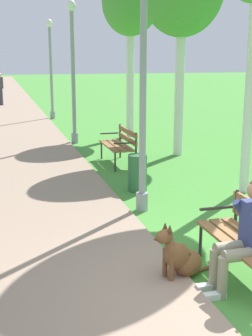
{
  "coord_description": "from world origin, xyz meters",
  "views": [
    {
      "loc": [
        -2.31,
        -3.94,
        2.51
      ],
      "look_at": [
        -0.53,
        2.47,
        0.9
      ],
      "focal_mm": 49.91,
      "sensor_mm": 36.0,
      "label": 1
    }
  ],
  "objects_px": {
    "birch_tree_fourth": "(130,4)",
    "lamp_post_near": "(143,84)",
    "park_bench_mid": "(120,143)",
    "lamp_post_mid": "(73,71)",
    "dog_brown": "(181,257)",
    "person_seated_on_near_bench": "(247,232)",
    "pedestrian_distant": "(0,89)",
    "lamp_post_far": "(51,68)",
    "park_bench_near": "(251,236)",
    "litter_bin": "(137,173)"
  },
  "relations": [
    {
      "from": "park_bench_mid",
      "to": "person_seated_on_near_bench",
      "type": "height_order",
      "value": "person_seated_on_near_bench"
    },
    {
      "from": "person_seated_on_near_bench",
      "to": "lamp_post_far",
      "type": "bearing_deg",
      "value": 91.19
    },
    {
      "from": "litter_bin",
      "to": "pedestrian_distant",
      "type": "xyz_separation_m",
      "value": [
        -2.24,
        16.45,
        0.49
      ]
    },
    {
      "from": "lamp_post_near",
      "to": "litter_bin",
      "type": "distance_m",
      "value": 2.07
    },
    {
      "from": "park_bench_near",
      "to": "birch_tree_fourth",
      "type": "relative_size",
      "value": 0.3
    },
    {
      "from": "lamp_post_mid",
      "to": "lamp_post_far",
      "type": "xyz_separation_m",
      "value": [
        0.03,
        5.6,
        -0.06
      ]
    },
    {
      "from": "park_bench_near",
      "to": "lamp_post_near",
      "type": "relative_size",
      "value": 0.37
    },
    {
      "from": "park_bench_mid",
      "to": "lamp_post_mid",
      "type": "bearing_deg",
      "value": 101.21
    },
    {
      "from": "park_bench_mid",
      "to": "lamp_post_near",
      "type": "xyz_separation_m",
      "value": [
        -0.52,
        -3.37,
        1.57
      ]
    },
    {
      "from": "person_seated_on_near_bench",
      "to": "pedestrian_distant",
      "type": "relative_size",
      "value": 0.76
    },
    {
      "from": "person_seated_on_near_bench",
      "to": "pedestrian_distant",
      "type": "xyz_separation_m",
      "value": [
        -2.24,
        20.44,
        0.16
      ]
    },
    {
      "from": "park_bench_mid",
      "to": "lamp_post_mid",
      "type": "xyz_separation_m",
      "value": [
        -0.59,
        2.97,
        1.56
      ]
    },
    {
      "from": "lamp_post_near",
      "to": "birch_tree_fourth",
      "type": "relative_size",
      "value": 0.79
    },
    {
      "from": "park_bench_mid",
      "to": "dog_brown",
      "type": "xyz_separation_m",
      "value": [
        -0.82,
        -5.8,
        -0.25
      ]
    },
    {
      "from": "lamp_post_near",
      "to": "pedestrian_distant",
      "type": "distance_m",
      "value": 17.71
    },
    {
      "from": "lamp_post_near",
      "to": "person_seated_on_near_bench",
      "type": "bearing_deg",
      "value": -84.84
    },
    {
      "from": "lamp_post_mid",
      "to": "dog_brown",
      "type": "bearing_deg",
      "value": -91.5
    },
    {
      "from": "birch_tree_fourth",
      "to": "person_seated_on_near_bench",
      "type": "bearing_deg",
      "value": -98.92
    },
    {
      "from": "person_seated_on_near_bench",
      "to": "lamp_post_far",
      "type": "relative_size",
      "value": 0.32
    },
    {
      "from": "lamp_post_near",
      "to": "lamp_post_mid",
      "type": "xyz_separation_m",
      "value": [
        -0.07,
        6.33,
        -0.01
      ]
    },
    {
      "from": "park_bench_mid",
      "to": "park_bench_near",
      "type": "bearing_deg",
      "value": -90.46
    },
    {
      "from": "person_seated_on_near_bench",
      "to": "litter_bin",
      "type": "xyz_separation_m",
      "value": [
        -0.0,
        4.0,
        -0.33
      ]
    },
    {
      "from": "park_bench_mid",
      "to": "lamp_post_far",
      "type": "height_order",
      "value": "lamp_post_far"
    },
    {
      "from": "park_bench_near",
      "to": "lamp_post_far",
      "type": "bearing_deg",
      "value": 92.02
    },
    {
      "from": "park_bench_mid",
      "to": "person_seated_on_near_bench",
      "type": "bearing_deg",
      "value": -92.34
    },
    {
      "from": "park_bench_mid",
      "to": "pedestrian_distant",
      "type": "bearing_deg",
      "value": 99.98
    },
    {
      "from": "park_bench_near",
      "to": "pedestrian_distant",
      "type": "xyz_separation_m",
      "value": [
        -2.45,
        20.19,
        0.33
      ]
    },
    {
      "from": "park_bench_near",
      "to": "dog_brown",
      "type": "height_order",
      "value": "park_bench_near"
    },
    {
      "from": "park_bench_mid",
      "to": "dog_brown",
      "type": "distance_m",
      "value": 5.86
    },
    {
      "from": "birch_tree_fourth",
      "to": "lamp_post_far",
      "type": "bearing_deg",
      "value": 111.08
    },
    {
      "from": "dog_brown",
      "to": "lamp_post_mid",
      "type": "height_order",
      "value": "lamp_post_mid"
    },
    {
      "from": "lamp_post_mid",
      "to": "person_seated_on_near_bench",
      "type": "bearing_deg",
      "value": -87.93
    },
    {
      "from": "dog_brown",
      "to": "litter_bin",
      "type": "relative_size",
      "value": 1.17
    },
    {
      "from": "park_bench_mid",
      "to": "person_seated_on_near_bench",
      "type": "xyz_separation_m",
      "value": [
        -0.26,
        -6.25,
        0.17
      ]
    },
    {
      "from": "person_seated_on_near_bench",
      "to": "birch_tree_fourth",
      "type": "xyz_separation_m",
      "value": [
        1.56,
        9.97,
        3.32
      ]
    },
    {
      "from": "lamp_post_far",
      "to": "park_bench_near",
      "type": "bearing_deg",
      "value": -87.98
    },
    {
      "from": "park_bench_near",
      "to": "park_bench_mid",
      "type": "distance_m",
      "value": 6.0
    },
    {
      "from": "lamp_post_mid",
      "to": "park_bench_mid",
      "type": "bearing_deg",
      "value": -78.79
    },
    {
      "from": "lamp_post_mid",
      "to": "lamp_post_near",
      "type": "bearing_deg",
      "value": -89.35
    },
    {
      "from": "lamp_post_far",
      "to": "dog_brown",
      "type": "bearing_deg",
      "value": -91.02
    },
    {
      "from": "birch_tree_fourth",
      "to": "litter_bin",
      "type": "height_order",
      "value": "birch_tree_fourth"
    },
    {
      "from": "lamp_post_mid",
      "to": "pedestrian_distant",
      "type": "distance_m",
      "value": 11.45
    },
    {
      "from": "dog_brown",
      "to": "pedestrian_distant",
      "type": "height_order",
      "value": "pedestrian_distant"
    },
    {
      "from": "birch_tree_fourth",
      "to": "lamp_post_near",
      "type": "bearing_deg",
      "value": -104.46
    },
    {
      "from": "lamp_post_mid",
      "to": "pedestrian_distant",
      "type": "height_order",
      "value": "lamp_post_mid"
    },
    {
      "from": "lamp_post_mid",
      "to": "litter_bin",
      "type": "bearing_deg",
      "value": -86.4
    },
    {
      "from": "person_seated_on_near_bench",
      "to": "dog_brown",
      "type": "height_order",
      "value": "person_seated_on_near_bench"
    },
    {
      "from": "park_bench_mid",
      "to": "litter_bin",
      "type": "height_order",
      "value": "park_bench_mid"
    },
    {
      "from": "pedestrian_distant",
      "to": "person_seated_on_near_bench",
      "type": "bearing_deg",
      "value": -83.74
    },
    {
      "from": "park_bench_near",
      "to": "birch_tree_fourth",
      "type": "xyz_separation_m",
      "value": [
        1.36,
        9.72,
        3.49
      ]
    }
  ]
}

